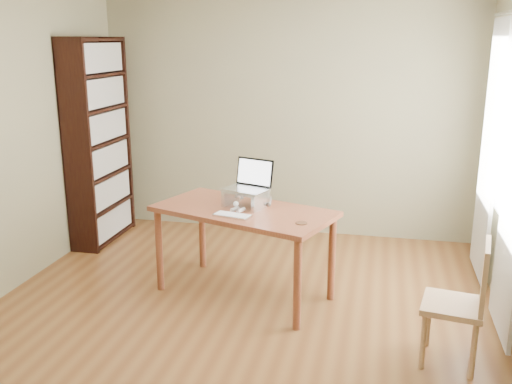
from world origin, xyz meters
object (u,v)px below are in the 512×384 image
desk (244,220)px  chair (464,299)px  cat (250,198)px  bookshelf (99,142)px  keyboard (232,215)px  laptop (248,182)px

desk → chair: (1.64, -0.71, -0.20)m
cat → chair: bearing=-5.4°
bookshelf → cat: 2.05m
bookshelf → keyboard: 2.17m
keyboard → desk: bearing=93.1°
bookshelf → keyboard: bookshelf is taller
desk → keyboard: bearing=-79.8°
bookshelf → desk: size_ratio=1.32×
cat → chair: cat is taller
desk → laptop: size_ratio=3.96×
desk → cat: (0.03, 0.11, 0.16)m
bookshelf → desk: (1.79, -1.02, -0.39)m
bookshelf → laptop: bookshelf is taller
bookshelf → chair: bookshelf is taller
bookshelf → chair: 3.88m
bookshelf → chair: (3.43, -1.72, -0.59)m
bookshelf → cat: (1.82, -0.91, -0.24)m
laptop → bookshelf: bearing=173.1°
bookshelf → keyboard: size_ratio=6.72×
laptop → keyboard: laptop is taller
desk → laptop: bearing=109.2°
laptop → chair: (1.64, -0.85, -0.48)m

